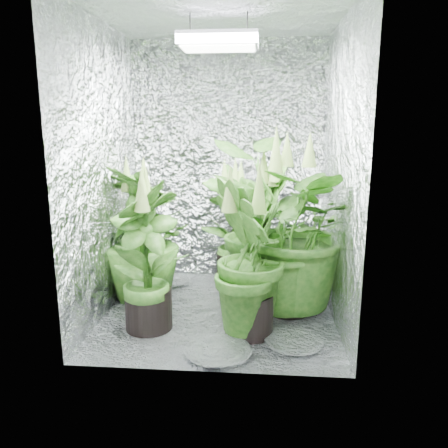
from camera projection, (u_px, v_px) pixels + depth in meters
name	position (u px, v px, depth m)	size (l,w,h in m)	color
ground	(219.00, 311.00, 3.15)	(1.60, 1.60, 0.00)	white
walls	(219.00, 173.00, 2.93)	(1.62, 1.62, 2.00)	white
ceiling	(219.00, 12.00, 2.71)	(1.60, 1.60, 0.01)	white
grow_lamp	(219.00, 42.00, 2.75)	(0.50, 0.30, 0.22)	gray
plant_a	(146.00, 239.00, 3.49)	(0.74, 0.74, 0.91)	black
plant_b	(234.00, 227.00, 3.64)	(0.68, 0.68, 1.06)	black
plant_c	(258.00, 230.00, 3.32)	(0.73, 0.73, 1.16)	black
plant_d	(141.00, 237.00, 3.22)	(0.77, 0.77, 1.10)	black
plant_e	(291.00, 228.00, 3.02)	(1.43, 1.43, 1.30)	black
plant_f	(147.00, 258.00, 2.79)	(0.69, 0.69, 1.07)	black
plant_g	(250.00, 260.00, 2.70)	(0.56, 0.56, 1.09)	black
circulation_fan	(301.00, 276.00, 3.50)	(0.16, 0.27, 0.32)	black
plant_label	(260.00, 292.00, 2.71)	(0.05, 0.01, 0.09)	white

